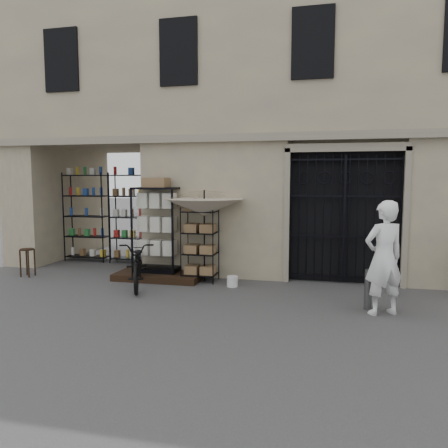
% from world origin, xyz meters
% --- Properties ---
extents(ground, '(80.00, 80.00, 0.00)m').
position_xyz_m(ground, '(0.00, 0.00, 0.00)').
color(ground, black).
rests_on(ground, ground).
extents(main_building, '(14.00, 4.00, 9.00)m').
position_xyz_m(main_building, '(0.00, 4.00, 4.50)').
color(main_building, tan).
rests_on(main_building, ground).
extents(shop_recess, '(3.00, 1.70, 3.00)m').
position_xyz_m(shop_recess, '(-4.50, 2.80, 1.50)').
color(shop_recess, black).
rests_on(shop_recess, ground).
extents(shop_shelving, '(2.70, 0.50, 2.50)m').
position_xyz_m(shop_shelving, '(-4.55, 3.30, 1.25)').
color(shop_shelving, black).
rests_on(shop_shelving, ground).
extents(iron_gate, '(2.50, 0.21, 3.00)m').
position_xyz_m(iron_gate, '(1.75, 2.28, 1.50)').
color(iron_gate, black).
rests_on(iron_gate, ground).
extents(step_platform, '(2.00, 0.90, 0.15)m').
position_xyz_m(step_platform, '(-2.40, 1.55, 0.07)').
color(step_platform, black).
rests_on(step_platform, ground).
extents(display_cabinet, '(1.06, 0.73, 2.15)m').
position_xyz_m(display_cabinet, '(-2.50, 1.73, 1.04)').
color(display_cabinet, black).
rests_on(display_cabinet, step_platform).
extents(wire_rack, '(0.90, 0.79, 1.70)m').
position_xyz_m(wire_rack, '(-1.41, 1.62, 0.83)').
color(wire_rack, black).
rests_on(wire_rack, ground).
extents(market_umbrella, '(1.68, 1.71, 2.50)m').
position_xyz_m(market_umbrella, '(-1.30, 1.58, 1.80)').
color(market_umbrella, black).
rests_on(market_umbrella, ground).
extents(white_bucket, '(0.31, 0.31, 0.23)m').
position_xyz_m(white_bucket, '(-0.59, 1.29, 0.11)').
color(white_bucket, silver).
rests_on(white_bucket, ground).
extents(bicycle, '(1.00, 1.20, 1.94)m').
position_xyz_m(bicycle, '(-2.55, 0.78, 0.00)').
color(bicycle, black).
rests_on(bicycle, ground).
extents(wooden_stool, '(0.34, 0.34, 0.67)m').
position_xyz_m(wooden_stool, '(-5.57, 1.14, 0.35)').
color(wooden_stool, black).
rests_on(wooden_stool, ground).
extents(steel_bollard, '(0.16, 0.16, 0.73)m').
position_xyz_m(steel_bollard, '(2.12, 0.22, 0.36)').
color(steel_bollard, '#515152').
rests_on(steel_bollard, ground).
extents(shopkeeper, '(1.55, 2.08, 0.47)m').
position_xyz_m(shopkeeper, '(2.34, -0.01, 0.00)').
color(shopkeeper, white).
rests_on(shopkeeper, ground).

